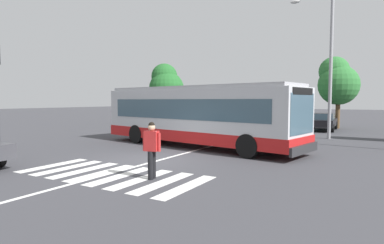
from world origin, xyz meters
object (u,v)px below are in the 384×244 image
(parked_car_champagne, at_px, (254,118))
(city_transit_bus, at_px, (197,116))
(parked_car_teal, at_px, (287,120))
(background_tree_right, at_px, (337,81))
(parked_car_black, at_px, (323,121))
(twin_arm_street_lamp, at_px, (331,48))
(background_tree_left, at_px, (166,85))
(parked_car_blue, at_px, (227,118))
(pedestrian_crossing_street, at_px, (152,147))

(parked_car_champagne, bearing_deg, city_transit_bus, -83.34)
(parked_car_teal, xyz_separation_m, background_tree_right, (3.38, 2.80, 3.19))
(parked_car_black, relative_size, twin_arm_street_lamp, 0.52)
(parked_car_champagne, bearing_deg, background_tree_left, -176.62)
(parked_car_blue, distance_m, twin_arm_street_lamp, 11.80)
(background_tree_left, bearing_deg, pedestrian_crossing_street, -56.05)
(parked_car_teal, distance_m, parked_car_black, 2.72)
(parked_car_black, bearing_deg, city_transit_bus, -108.27)
(parked_car_champagne, relative_size, twin_arm_street_lamp, 0.52)
(pedestrian_crossing_street, height_order, parked_car_black, pedestrian_crossing_street)
(city_transit_bus, distance_m, parked_car_teal, 12.56)
(background_tree_right, bearing_deg, parked_car_black, -104.39)
(pedestrian_crossing_street, relative_size, background_tree_right, 0.29)
(parked_car_black, xyz_separation_m, twin_arm_street_lamp, (1.20, -5.69, 4.70))
(parked_car_blue, distance_m, background_tree_right, 9.73)
(twin_arm_street_lamp, bearing_deg, background_tree_right, 93.66)
(parked_car_teal, distance_m, background_tree_left, 12.28)
(parked_car_champagne, distance_m, twin_arm_street_lamp, 10.11)
(city_transit_bus, bearing_deg, parked_car_black, 71.73)
(city_transit_bus, height_order, parked_car_champagne, city_transit_bus)
(background_tree_right, bearing_deg, pedestrian_crossing_street, -96.92)
(city_transit_bus, xyz_separation_m, parked_car_blue, (-3.93, 12.47, -0.82))
(parked_car_black, bearing_deg, twin_arm_street_lamp, -78.10)
(twin_arm_street_lamp, height_order, background_tree_left, twin_arm_street_lamp)
(city_transit_bus, bearing_deg, parked_car_champagne, 96.66)
(background_tree_left, xyz_separation_m, background_tree_right, (15.27, 3.08, 0.12))
(pedestrian_crossing_street, height_order, parked_car_teal, pedestrian_crossing_street)
(pedestrian_crossing_street, distance_m, parked_car_champagne, 19.62)
(parked_car_blue, bearing_deg, parked_car_black, 1.20)
(parked_car_teal, bearing_deg, parked_car_blue, 179.75)
(background_tree_right, bearing_deg, parked_car_blue, -162.44)
(pedestrian_crossing_street, xyz_separation_m, parked_car_blue, (-6.12, 19.05, -0.20))
(city_transit_bus, distance_m, background_tree_right, 16.17)
(twin_arm_street_lamp, distance_m, background_tree_right, 8.45)
(twin_arm_street_lamp, xyz_separation_m, background_tree_right, (-0.53, 8.30, -1.52))
(pedestrian_crossing_street, xyz_separation_m, twin_arm_street_lamp, (3.18, 13.52, 4.50))
(background_tree_left, bearing_deg, city_transit_bus, -49.41)
(background_tree_right, bearing_deg, parked_car_champagne, -158.01)
(parked_car_black, bearing_deg, background_tree_left, -178.13)
(pedestrian_crossing_street, bearing_deg, background_tree_right, 83.08)
(city_transit_bus, relative_size, background_tree_right, 1.91)
(city_transit_bus, xyz_separation_m, parked_car_champagne, (-1.48, 12.69, -0.82))
(pedestrian_crossing_street, height_order, background_tree_right, background_tree_right)
(pedestrian_crossing_street, relative_size, parked_car_teal, 0.38)
(parked_car_champagne, xyz_separation_m, parked_car_black, (5.66, -0.05, 0.00))
(background_tree_left, bearing_deg, parked_car_blue, 2.71)
(parked_car_blue, height_order, parked_car_champagne, same)
(city_transit_bus, bearing_deg, background_tree_left, 130.59)
(parked_car_black, xyz_separation_m, background_tree_right, (0.67, 2.61, 3.19))
(background_tree_left, bearing_deg, parked_car_teal, 1.37)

